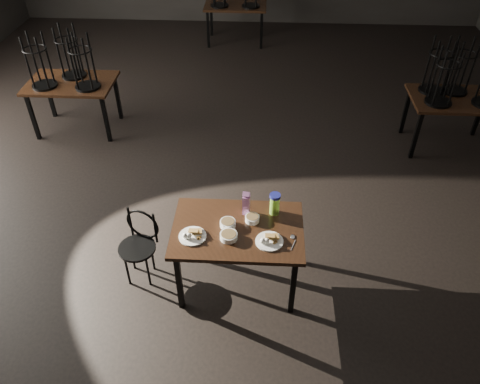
# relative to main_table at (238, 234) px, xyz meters

# --- Properties ---
(main_table) EXTENTS (1.20, 0.80, 0.75)m
(main_table) POSITION_rel_main_table_xyz_m (0.00, 0.00, 0.00)
(main_table) COLOR black
(main_table) RESTS_ON ground
(plate_left) EXTENTS (0.25, 0.25, 0.08)m
(plate_left) POSITION_rel_main_table_xyz_m (-0.40, -0.13, 0.10)
(plate_left) COLOR white
(plate_left) RESTS_ON main_table
(plate_right) EXTENTS (0.25, 0.25, 0.08)m
(plate_right) POSITION_rel_main_table_xyz_m (0.29, -0.16, 0.10)
(plate_right) COLOR white
(plate_right) RESTS_ON main_table
(bowl_near) EXTENTS (0.14, 0.14, 0.06)m
(bowl_near) POSITION_rel_main_table_xyz_m (-0.09, 0.03, 0.11)
(bowl_near) COLOR white
(bowl_near) RESTS_ON main_table
(bowl_far) EXTENTS (0.13, 0.13, 0.05)m
(bowl_far) POSITION_rel_main_table_xyz_m (0.13, 0.11, 0.11)
(bowl_far) COLOR white
(bowl_far) RESTS_ON main_table
(bowl_big) EXTENTS (0.16, 0.16, 0.05)m
(bowl_big) POSITION_rel_main_table_xyz_m (-0.07, -0.13, 0.11)
(bowl_big) COLOR white
(bowl_big) RESTS_ON main_table
(juice_carton) EXTENTS (0.07, 0.07, 0.26)m
(juice_carton) POSITION_rel_main_table_xyz_m (0.07, 0.21, 0.20)
(juice_carton) COLOR #971B89
(juice_carton) RESTS_ON main_table
(water_bottle) EXTENTS (0.12, 0.12, 0.22)m
(water_bottle) POSITION_rel_main_table_xyz_m (0.33, 0.23, 0.19)
(water_bottle) COLOR #92D93F
(water_bottle) RESTS_ON main_table
(spoon) EXTENTS (0.06, 0.20, 0.01)m
(spoon) POSITION_rel_main_table_xyz_m (0.50, -0.10, 0.08)
(spoon) COLOR silver
(spoon) RESTS_ON main_table
(bentwood_chair) EXTENTS (0.40, 0.39, 0.77)m
(bentwood_chair) POSITION_rel_main_table_xyz_m (-0.96, 0.08, -0.22)
(bentwood_chair) COLOR black
(bentwood_chair) RESTS_ON ground
(bg_table_left) EXTENTS (1.20, 0.80, 1.48)m
(bg_table_left) POSITION_rel_main_table_xyz_m (-2.51, 2.79, 0.11)
(bg_table_left) COLOR black
(bg_table_left) RESTS_ON ground
(bg_table_right) EXTENTS (1.20, 0.80, 1.48)m
(bg_table_right) POSITION_rel_main_table_xyz_m (2.73, 2.63, 0.13)
(bg_table_right) COLOR black
(bg_table_right) RESTS_ON ground
(bg_table_far) EXTENTS (1.20, 0.80, 1.48)m
(bg_table_far) POSITION_rel_main_table_xyz_m (-0.41, 6.23, 0.08)
(bg_table_far) COLOR black
(bg_table_far) RESTS_ON ground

